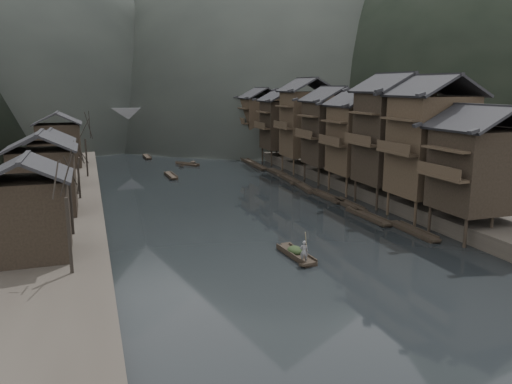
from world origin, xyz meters
name	(u,v)px	position (x,y,z in m)	size (l,w,h in m)	color
water	(268,230)	(0.00, 0.00, 0.00)	(300.00, 300.00, 0.00)	black
right_bank	(368,154)	(35.00, 40.00, 0.90)	(40.00, 200.00, 1.80)	#2D2823
stilt_houses	(338,121)	(17.28, 19.12, 8.82)	(9.00, 67.60, 15.37)	black
left_houses	(49,155)	(-20.50, 20.12, 5.66)	(8.10, 53.20, 8.73)	black
bare_trees	(79,157)	(-17.00, 10.12, 6.54)	(3.84, 43.40, 7.68)	black
moored_sampans	(305,186)	(11.76, 17.80, 0.20)	(2.76, 55.36, 0.47)	black
midriver_boats	(167,165)	(-3.32, 42.92, 0.20)	(8.17, 28.51, 0.45)	black
stone_bridge	(161,124)	(0.00, 72.00, 5.11)	(40.00, 6.00, 9.00)	#4C4C4F
hero_sampan	(296,254)	(-0.51, -7.99, 0.20)	(1.58, 5.60, 0.44)	black
cargo_heap	(295,246)	(-0.49, -7.74, 0.81)	(1.22, 1.60, 0.73)	black
boatman	(304,249)	(-0.67, -9.92, 1.33)	(0.65, 0.42, 1.77)	#5C5C5E
bamboo_pole	(307,217)	(-0.47, -9.92, 3.85)	(0.06, 0.06, 3.82)	#8C7A51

